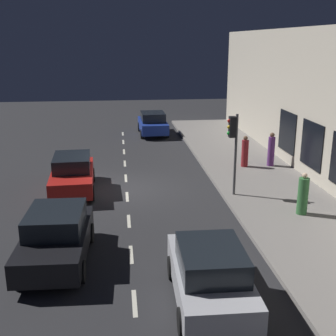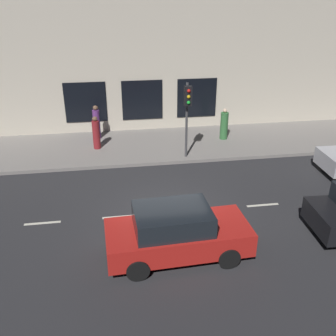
# 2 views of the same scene
# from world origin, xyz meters

# --- Properties ---
(ground_plane) EXTENTS (60.00, 60.00, 0.00)m
(ground_plane) POSITION_xyz_m (0.00, 0.00, 0.00)
(ground_plane) COLOR #28282B
(sidewalk) EXTENTS (4.50, 32.00, 0.15)m
(sidewalk) POSITION_xyz_m (6.25, 0.00, 0.07)
(sidewalk) COLOR gray
(sidewalk) RESTS_ON ground
(building_facade) EXTENTS (0.65, 32.00, 6.99)m
(building_facade) POSITION_xyz_m (8.80, 0.00, 3.49)
(building_facade) COLOR beige
(building_facade) RESTS_ON ground
(lane_centre_line) EXTENTS (0.12, 27.20, 0.01)m
(lane_centre_line) POSITION_xyz_m (0.00, -1.00, 0.00)
(lane_centre_line) COLOR beige
(lane_centre_line) RESTS_ON ground
(traffic_light) EXTENTS (0.45, 0.32, 3.40)m
(traffic_light) POSITION_xyz_m (4.33, -1.61, 2.65)
(traffic_light) COLOR #424244
(traffic_light) RESTS_ON sidewalk
(parked_car_3) EXTENTS (1.99, 4.22, 1.58)m
(parked_car_3) POSITION_xyz_m (-2.33, 0.02, 0.79)
(parked_car_3) COLOR red
(parked_car_3) RESTS_ON ground
(pedestrian_0) EXTENTS (0.46, 0.46, 1.74)m
(pedestrian_0) POSITION_xyz_m (7.48, 2.45, 0.96)
(pedestrian_0) COLOR #5B2D70
(pedestrian_0) RESTS_ON sidewalk
(pedestrian_1) EXTENTS (0.55, 0.55, 1.59)m
(pedestrian_1) POSITION_xyz_m (6.43, -3.97, 0.88)
(pedestrian_1) COLOR #336B38
(pedestrian_1) RESTS_ON sidewalk
(pedestrian_2) EXTENTS (0.37, 0.37, 1.60)m
(pedestrian_2) POSITION_xyz_m (6.10, 2.45, 0.89)
(pedestrian_2) COLOR maroon
(pedestrian_2) RESTS_ON sidewalk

